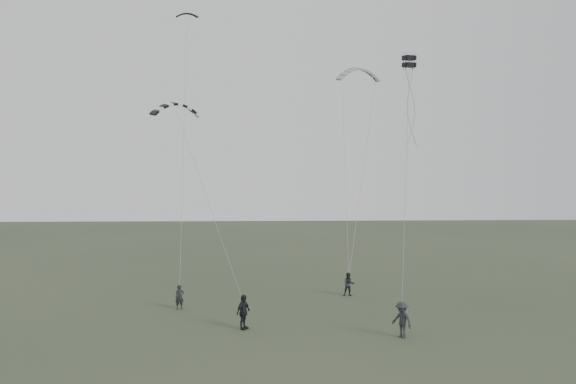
{
  "coord_description": "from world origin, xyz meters",
  "views": [
    {
      "loc": [
        -0.27,
        -31.08,
        8.75
      ],
      "look_at": [
        1.19,
        5.64,
        7.46
      ],
      "focal_mm": 35.0,
      "sensor_mm": 36.0,
      "label": 1
    }
  ],
  "objects_px": {
    "flyer_right": "(349,284)",
    "kite_box": "(409,61)",
    "kite_striped": "(176,104)",
    "flyer_center": "(243,312)",
    "kite_dark_small": "(187,14)",
    "flyer_far": "(402,320)",
    "kite_pale_large": "(359,69)",
    "flyer_left": "(180,297)"
  },
  "relations": [
    {
      "from": "kite_dark_small",
      "to": "kite_pale_large",
      "type": "distance_m",
      "value": 14.66
    },
    {
      "from": "kite_pale_large",
      "to": "kite_striped",
      "type": "xyz_separation_m",
      "value": [
        -13.34,
        -10.82,
        -4.26
      ]
    },
    {
      "from": "flyer_center",
      "to": "flyer_far",
      "type": "distance_m",
      "value": 8.66
    },
    {
      "from": "flyer_left",
      "to": "kite_dark_small",
      "type": "distance_m",
      "value": 20.26
    },
    {
      "from": "kite_dark_small",
      "to": "kite_striped",
      "type": "relative_size",
      "value": 0.51
    },
    {
      "from": "kite_dark_small",
      "to": "kite_box",
      "type": "height_order",
      "value": "kite_dark_small"
    },
    {
      "from": "flyer_far",
      "to": "kite_box",
      "type": "height_order",
      "value": "kite_box"
    },
    {
      "from": "kite_box",
      "to": "kite_dark_small",
      "type": "bearing_deg",
      "value": 137.77
    },
    {
      "from": "kite_pale_large",
      "to": "flyer_center",
      "type": "bearing_deg",
      "value": -132.91
    },
    {
      "from": "flyer_center",
      "to": "kite_box",
      "type": "xyz_separation_m",
      "value": [
        10.26,
        4.03,
        14.73
      ]
    },
    {
      "from": "flyer_left",
      "to": "flyer_right",
      "type": "relative_size",
      "value": 0.94
    },
    {
      "from": "kite_pale_large",
      "to": "kite_dark_small",
      "type": "bearing_deg",
      "value": -171.83
    },
    {
      "from": "kite_striped",
      "to": "kite_box",
      "type": "relative_size",
      "value": 4.34
    },
    {
      "from": "flyer_left",
      "to": "kite_pale_large",
      "type": "relative_size",
      "value": 0.42
    },
    {
      "from": "flyer_left",
      "to": "kite_box",
      "type": "relative_size",
      "value": 2.14
    },
    {
      "from": "kite_dark_small",
      "to": "kite_box",
      "type": "xyz_separation_m",
      "value": [
        14.7,
        -6.28,
        -4.57
      ]
    },
    {
      "from": "flyer_right",
      "to": "kite_box",
      "type": "relative_size",
      "value": 2.28
    },
    {
      "from": "flyer_center",
      "to": "kite_pale_large",
      "type": "xyz_separation_m",
      "value": [
        8.98,
        15.41,
        16.34
      ]
    },
    {
      "from": "kite_dark_small",
      "to": "kite_pale_large",
      "type": "relative_size",
      "value": 0.43
    },
    {
      "from": "flyer_right",
      "to": "kite_pale_large",
      "type": "xyz_separation_m",
      "value": [
        1.85,
        7.24,
        16.49
      ]
    },
    {
      "from": "kite_striped",
      "to": "kite_dark_small",
      "type": "bearing_deg",
      "value": 62.12
    },
    {
      "from": "kite_dark_small",
      "to": "kite_striped",
      "type": "height_order",
      "value": "kite_dark_small"
    },
    {
      "from": "flyer_left",
      "to": "kite_dark_small",
      "type": "xyz_separation_m",
      "value": [
        -0.18,
        5.5,
        19.5
      ]
    },
    {
      "from": "flyer_right",
      "to": "flyer_left",
      "type": "bearing_deg",
      "value": -162.86
    },
    {
      "from": "flyer_center",
      "to": "kite_striped",
      "type": "xyz_separation_m",
      "value": [
        -4.36,
        4.59,
        12.08
      ]
    },
    {
      "from": "kite_dark_small",
      "to": "flyer_right",
      "type": "bearing_deg",
      "value": -11.94
    },
    {
      "from": "flyer_left",
      "to": "kite_pale_large",
      "type": "xyz_separation_m",
      "value": [
        13.24,
        10.61,
        16.54
      ]
    },
    {
      "from": "kite_striped",
      "to": "kite_box",
      "type": "distance_m",
      "value": 14.87
    },
    {
      "from": "flyer_right",
      "to": "kite_striped",
      "type": "relative_size",
      "value": 0.52
    },
    {
      "from": "flyer_right",
      "to": "kite_pale_large",
      "type": "bearing_deg",
      "value": 76.32
    },
    {
      "from": "flyer_far",
      "to": "flyer_right",
      "type": "bearing_deg",
      "value": 150.94
    },
    {
      "from": "flyer_right",
      "to": "flyer_center",
      "type": "height_order",
      "value": "flyer_center"
    },
    {
      "from": "flyer_right",
      "to": "kite_striped",
      "type": "xyz_separation_m",
      "value": [
        -11.5,
        -3.58,
        12.23
      ]
    },
    {
      "from": "flyer_far",
      "to": "kite_striped",
      "type": "bearing_deg",
      "value": -153.41
    },
    {
      "from": "flyer_far",
      "to": "kite_dark_small",
      "type": "bearing_deg",
      "value": -169.95
    },
    {
      "from": "flyer_center",
      "to": "kite_dark_small",
      "type": "bearing_deg",
      "value": 56.64
    },
    {
      "from": "kite_striped",
      "to": "kite_box",
      "type": "height_order",
      "value": "kite_box"
    },
    {
      "from": "flyer_center",
      "to": "flyer_far",
      "type": "bearing_deg",
      "value": -69.45
    },
    {
      "from": "flyer_right",
      "to": "kite_box",
      "type": "distance_m",
      "value": 15.76
    },
    {
      "from": "flyer_left",
      "to": "flyer_far",
      "type": "height_order",
      "value": "flyer_far"
    },
    {
      "from": "flyer_left",
      "to": "kite_pale_large",
      "type": "height_order",
      "value": "kite_pale_large"
    },
    {
      "from": "flyer_right",
      "to": "flyer_far",
      "type": "bearing_deg",
      "value": -81.92
    }
  ]
}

